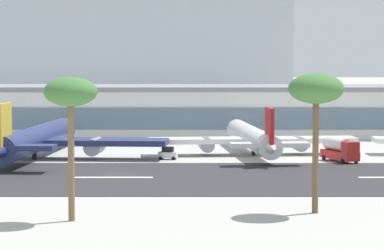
{
  "coord_description": "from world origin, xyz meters",
  "views": [
    {
      "loc": [
        10.98,
        -136.66,
        17.4
      ],
      "look_at": [
        11.4,
        22.64,
        5.8
      ],
      "focal_mm": 86.12,
      "sensor_mm": 36.0,
      "label": 1
    }
  ],
  "objects_px": {
    "terminal_building": "(150,110)",
    "palm_tree_1": "(314,91)",
    "airliner_gold_tail_gate_1": "(32,140)",
    "service_baggage_tug_2": "(165,153)",
    "palm_tree_0": "(68,96)",
    "distant_hotel_block": "(131,45)",
    "airliner_red_tail_gate_2": "(251,139)",
    "service_fuel_truck_0": "(337,150)"
  },
  "relations": [
    {
      "from": "palm_tree_0",
      "to": "service_baggage_tug_2",
      "type": "bearing_deg",
      "value": 81.71
    },
    {
      "from": "distant_hotel_block",
      "to": "palm_tree_1",
      "type": "height_order",
      "value": "distant_hotel_block"
    },
    {
      "from": "airliner_gold_tail_gate_1",
      "to": "airliner_red_tail_gate_2",
      "type": "relative_size",
      "value": 1.12
    },
    {
      "from": "terminal_building",
      "to": "palm_tree_1",
      "type": "bearing_deg",
      "value": -77.66
    },
    {
      "from": "distant_hotel_block",
      "to": "palm_tree_0",
      "type": "distance_m",
      "value": 242.2
    },
    {
      "from": "terminal_building",
      "to": "service_baggage_tug_2",
      "type": "relative_size",
      "value": 46.99
    },
    {
      "from": "palm_tree_1",
      "to": "service_fuel_truck_0",
      "type": "bearing_deg",
      "value": 77.85
    },
    {
      "from": "airliner_gold_tail_gate_1",
      "to": "service_baggage_tug_2",
      "type": "distance_m",
      "value": 23.05
    },
    {
      "from": "airliner_red_tail_gate_2",
      "to": "service_baggage_tug_2",
      "type": "height_order",
      "value": "airliner_red_tail_gate_2"
    },
    {
      "from": "distant_hotel_block",
      "to": "service_baggage_tug_2",
      "type": "height_order",
      "value": "distant_hotel_block"
    },
    {
      "from": "palm_tree_1",
      "to": "airliner_red_tail_gate_2",
      "type": "bearing_deg",
      "value": 92.66
    },
    {
      "from": "terminal_building",
      "to": "palm_tree_1",
      "type": "relative_size",
      "value": 10.23
    },
    {
      "from": "service_fuel_truck_0",
      "to": "palm_tree_1",
      "type": "relative_size",
      "value": 0.56
    },
    {
      "from": "service_baggage_tug_2",
      "to": "palm_tree_1",
      "type": "xyz_separation_m",
      "value": [
        18.0,
        -54.84,
        12.64
      ]
    },
    {
      "from": "palm_tree_0",
      "to": "palm_tree_1",
      "type": "distance_m",
      "value": 27.2
    },
    {
      "from": "airliner_gold_tail_gate_1",
      "to": "palm_tree_1",
      "type": "xyz_separation_m",
      "value": [
        40.93,
        -54.95,
        10.32
      ]
    },
    {
      "from": "service_fuel_truck_0",
      "to": "airliner_gold_tail_gate_1",
      "type": "bearing_deg",
      "value": -116.88
    },
    {
      "from": "airliner_gold_tail_gate_1",
      "to": "service_baggage_tug_2",
      "type": "height_order",
      "value": "airliner_gold_tail_gate_1"
    },
    {
      "from": "terminal_building",
      "to": "service_baggage_tug_2",
      "type": "bearing_deg",
      "value": -84.42
    },
    {
      "from": "terminal_building",
      "to": "service_baggage_tug_2",
      "type": "height_order",
      "value": "terminal_building"
    },
    {
      "from": "service_fuel_truck_0",
      "to": "palm_tree_0",
      "type": "bearing_deg",
      "value": -56.58
    },
    {
      "from": "airliner_gold_tail_gate_1",
      "to": "palm_tree_0",
      "type": "bearing_deg",
      "value": -162.38
    },
    {
      "from": "palm_tree_1",
      "to": "airliner_gold_tail_gate_1",
      "type": "bearing_deg",
      "value": 126.68
    },
    {
      "from": "terminal_building",
      "to": "palm_tree_0",
      "type": "height_order",
      "value": "palm_tree_0"
    },
    {
      "from": "service_fuel_truck_0",
      "to": "palm_tree_1",
      "type": "distance_m",
      "value": 53.6
    },
    {
      "from": "airliner_gold_tail_gate_1",
      "to": "palm_tree_0",
      "type": "distance_m",
      "value": 62.47
    },
    {
      "from": "service_fuel_truck_0",
      "to": "service_baggage_tug_2",
      "type": "relative_size",
      "value": 2.58
    },
    {
      "from": "service_fuel_truck_0",
      "to": "service_baggage_tug_2",
      "type": "bearing_deg",
      "value": -119.95
    },
    {
      "from": "distant_hotel_block",
      "to": "airliner_red_tail_gate_2",
      "type": "xyz_separation_m",
      "value": [
        32.48,
        -175.36,
        -19.21
      ]
    },
    {
      "from": "distant_hotel_block",
      "to": "airliner_gold_tail_gate_1",
      "type": "height_order",
      "value": "distant_hotel_block"
    },
    {
      "from": "terminal_building",
      "to": "airliner_gold_tail_gate_1",
      "type": "height_order",
      "value": "terminal_building"
    },
    {
      "from": "distant_hotel_block",
      "to": "service_baggage_tug_2",
      "type": "xyz_separation_m",
      "value": [
        17.33,
        -182.0,
        -21.16
      ]
    },
    {
      "from": "service_fuel_truck_0",
      "to": "palm_tree_1",
      "type": "bearing_deg",
      "value": -34.84
    },
    {
      "from": "terminal_building",
      "to": "palm_tree_1",
      "type": "height_order",
      "value": "palm_tree_1"
    },
    {
      "from": "airliner_red_tail_gate_2",
      "to": "airliner_gold_tail_gate_1",
      "type": "bearing_deg",
      "value": 94.58
    },
    {
      "from": "airliner_gold_tail_gate_1",
      "to": "service_fuel_truck_0",
      "type": "relative_size",
      "value": 5.72
    },
    {
      "from": "service_baggage_tug_2",
      "to": "palm_tree_0",
      "type": "bearing_deg",
      "value": -88.36
    },
    {
      "from": "airliner_red_tail_gate_2",
      "to": "palm_tree_1",
      "type": "relative_size",
      "value": 2.86
    },
    {
      "from": "distant_hotel_block",
      "to": "palm_tree_1",
      "type": "xyz_separation_m",
      "value": [
        35.33,
        -236.84,
        -8.52
      ]
    },
    {
      "from": "terminal_building",
      "to": "distant_hotel_block",
      "type": "distance_m",
      "value": 134.01
    },
    {
      "from": "terminal_building",
      "to": "airliner_gold_tail_gate_1",
      "type": "distance_m",
      "value": 52.75
    },
    {
      "from": "terminal_building",
      "to": "airliner_gold_tail_gate_1",
      "type": "relative_size",
      "value": 3.18
    }
  ]
}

